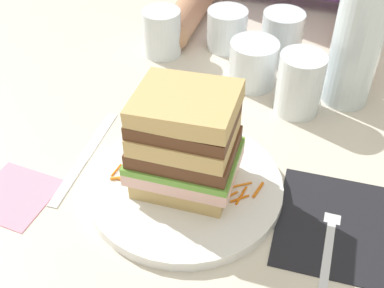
{
  "coord_description": "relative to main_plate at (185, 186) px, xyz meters",
  "views": [
    {
      "loc": [
        0.13,
        -0.42,
        0.48
      ],
      "look_at": [
        -0.02,
        0.04,
        0.06
      ],
      "focal_mm": 46.39,
      "sensor_mm": 36.0,
      "label": 1
    }
  ],
  "objects": [
    {
      "name": "ground_plane",
      "position": [
        0.02,
        -0.01,
        -0.01
      ],
      "size": [
        3.0,
        3.0,
        0.0
      ],
      "primitive_type": "plane",
      "color": "beige"
    },
    {
      "name": "main_plate",
      "position": [
        0.0,
        0.0,
        0.0
      ],
      "size": [
        0.25,
        0.25,
        0.02
      ],
      "primitive_type": "cylinder",
      "color": "white",
      "rests_on": "ground_plane"
    },
    {
      "name": "sandwich",
      "position": [
        0.0,
        0.0,
        0.07
      ],
      "size": [
        0.13,
        0.1,
        0.14
      ],
      "color": "tan",
      "rests_on": "main_plate"
    },
    {
      "name": "carrot_shred_0",
      "position": [
        -0.06,
        -0.02,
        0.01
      ],
      "size": [
        0.02,
        0.03,
        0.0
      ],
      "primitive_type": "cylinder",
      "rotation": [
        0.0,
        1.57,
        2.08
      ],
      "color": "orange",
      "rests_on": "main_plate"
    },
    {
      "name": "carrot_shred_1",
      "position": [
        -0.07,
        0.01,
        0.01
      ],
      "size": [
        0.02,
        0.01,
        0.0
      ],
      "primitive_type": "cylinder",
      "rotation": [
        0.0,
        1.57,
        5.88
      ],
      "color": "orange",
      "rests_on": "main_plate"
    },
    {
      "name": "carrot_shred_2",
      "position": [
        -0.08,
        -0.02,
        0.01
      ],
      "size": [
        0.03,
        0.02,
        0.0
      ],
      "primitive_type": "cylinder",
      "rotation": [
        0.0,
        1.57,
        0.46
      ],
      "color": "orange",
      "rests_on": "main_plate"
    },
    {
      "name": "carrot_shred_3",
      "position": [
        -0.06,
        -0.0,
        0.01
      ],
      "size": [
        0.01,
        0.03,
        0.0
      ],
      "primitive_type": "cylinder",
      "rotation": [
        0.0,
        1.57,
        4.82
      ],
      "color": "orange",
      "rests_on": "main_plate"
    },
    {
      "name": "carrot_shred_4",
      "position": [
        -0.08,
        0.01,
        0.01
      ],
      "size": [
        0.0,
        0.03,
        0.0
      ],
      "primitive_type": "cylinder",
      "rotation": [
        0.0,
        1.57,
        4.65
      ],
      "color": "orange",
      "rests_on": "main_plate"
    },
    {
      "name": "carrot_shred_5",
      "position": [
        -0.09,
        -0.01,
        0.01
      ],
      "size": [
        0.01,
        0.02,
        0.0
      ],
      "primitive_type": "cylinder",
      "rotation": [
        0.0,
        1.57,
        1.44
      ],
      "color": "orange",
      "rests_on": "main_plate"
    },
    {
      "name": "carrot_shred_6",
      "position": [
        -0.07,
        -0.02,
        0.01
      ],
      "size": [
        0.03,
        0.01,
        0.0
      ],
      "primitive_type": "cylinder",
      "rotation": [
        0.0,
        1.57,
        3.53
      ],
      "color": "orange",
      "rests_on": "main_plate"
    },
    {
      "name": "carrot_shred_7",
      "position": [
        0.08,
        -0.0,
        0.01
      ],
      "size": [
        0.01,
        0.03,
        0.0
      ],
      "primitive_type": "cylinder",
      "rotation": [
        0.0,
        1.57,
        1.4
      ],
      "color": "orange",
      "rests_on": "main_plate"
    },
    {
      "name": "carrot_shred_8",
      "position": [
        0.05,
        -0.01,
        0.01
      ],
      "size": [
        0.02,
        0.03,
        0.0
      ],
      "primitive_type": "cylinder",
      "rotation": [
        0.0,
        1.57,
        1.97
      ],
      "color": "orange",
      "rests_on": "main_plate"
    },
    {
      "name": "carrot_shred_9",
      "position": [
        0.09,
        0.01,
        0.01
      ],
      "size": [
        0.01,
        0.03,
        0.0
      ],
      "primitive_type": "cylinder",
      "rotation": [
        0.0,
        1.57,
        1.34
      ],
      "color": "orange",
      "rests_on": "main_plate"
    },
    {
      "name": "carrot_shred_10",
      "position": [
        0.07,
        -0.01,
        0.01
      ],
      "size": [
        0.02,
        0.02,
        0.0
      ],
      "primitive_type": "cylinder",
      "rotation": [
        0.0,
        1.57,
        0.73
      ],
      "color": "orange",
      "rests_on": "main_plate"
    },
    {
      "name": "carrot_shred_11",
      "position": [
        0.06,
        -0.01,
        0.01
      ],
      "size": [
        0.02,
        0.02,
        0.0
      ],
      "primitive_type": "cylinder",
      "rotation": [
        0.0,
        1.57,
        4.05
      ],
      "color": "orange",
      "rests_on": "main_plate"
    },
    {
      "name": "carrot_shred_12",
      "position": [
        0.07,
        0.01,
        0.01
      ],
      "size": [
        0.03,
        0.02,
        0.0
      ],
      "primitive_type": "cylinder",
      "rotation": [
        0.0,
        1.57,
        0.6
      ],
      "color": "orange",
      "rests_on": "main_plate"
    },
    {
      "name": "napkin_dark",
      "position": [
        0.19,
        -0.0,
        -0.01
      ],
      "size": [
        0.14,
        0.17,
        0.0
      ],
      "primitive_type": "cube",
      "rotation": [
        0.0,
        0.0,
        0.03
      ],
      "color": "black",
      "rests_on": "ground_plane"
    },
    {
      "name": "fork",
      "position": [
        0.19,
        -0.02,
        -0.0
      ],
      "size": [
        0.02,
        0.17,
        0.0
      ],
      "color": "silver",
      "rests_on": "napkin_dark"
    },
    {
      "name": "knife",
      "position": [
        -0.15,
        0.01,
        -0.01
      ],
      "size": [
        0.02,
        0.2,
        0.0
      ],
      "color": "silver",
      "rests_on": "ground_plane"
    },
    {
      "name": "juice_glass",
      "position": [
        0.11,
        0.22,
        0.04
      ],
      "size": [
        0.07,
        0.07,
        0.1
      ],
      "color": "white",
      "rests_on": "ground_plane"
    },
    {
      "name": "water_bottle",
      "position": [
        0.18,
        0.27,
        0.11
      ],
      "size": [
        0.07,
        0.07,
        0.27
      ],
      "color": "silver",
      "rests_on": "ground_plane"
    },
    {
      "name": "empty_tumbler_0",
      "position": [
        0.03,
        0.27,
        0.03
      ],
      "size": [
        0.08,
        0.08,
        0.08
      ],
      "primitive_type": "cylinder",
      "color": "silver",
      "rests_on": "ground_plane"
    },
    {
      "name": "empty_tumbler_1",
      "position": [
        0.06,
        0.37,
        0.04
      ],
      "size": [
        0.07,
        0.07,
        0.09
      ],
      "primitive_type": "cylinder",
      "color": "silver",
      "rests_on": "ground_plane"
    },
    {
      "name": "empty_tumbler_2",
      "position": [
        -0.15,
        0.31,
        0.03
      ],
      "size": [
        0.07,
        0.07,
        0.08
      ],
      "primitive_type": "cylinder",
      "color": "silver",
      "rests_on": "ground_plane"
    },
    {
      "name": "empty_tumbler_3",
      "position": [
        -0.04,
        0.37,
        0.03
      ],
      "size": [
        0.07,
        0.07,
        0.07
      ],
      "primitive_type": "cylinder",
      "color": "silver",
      "rests_on": "ground_plane"
    },
    {
      "name": "napkin_pink",
      "position": [
        -0.21,
        -0.08,
        -0.01
      ],
      "size": [
        0.1,
        0.1,
        0.0
      ],
      "primitive_type": "cube",
      "rotation": [
        0.0,
        0.0,
        -0.08
      ],
      "color": "pink",
      "rests_on": "ground_plane"
    }
  ]
}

